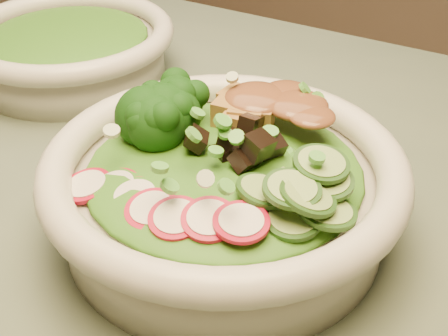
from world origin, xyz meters
The scene contains 12 objects.
dining_table centered at (0.00, 0.00, 0.64)m, with size 1.20×0.80×0.75m.
salad_bowl centered at (-0.05, -0.03, 0.79)m, with size 0.28×0.28×0.08m.
side_bowl centered at (-0.34, 0.12, 0.79)m, with size 0.24×0.24×0.07m.
lettuce_bed centered at (-0.05, -0.03, 0.81)m, with size 0.21×0.21×0.02m, color #1F6014.
side_lettuce centered at (-0.34, 0.12, 0.80)m, with size 0.16×0.16×0.02m, color #1F6014.
broccoli_florets centered at (-0.11, -0.03, 0.83)m, with size 0.08×0.07×0.05m, color black, non-canonical shape.
radish_slices centered at (-0.05, -0.10, 0.82)m, with size 0.11×0.04×0.02m, color #AA0D28, non-canonical shape.
cucumber_slices centered at (0.02, -0.04, 0.82)m, with size 0.07×0.07×0.04m, color #8FB363, non-canonical shape.
mushroom_heap centered at (-0.05, -0.02, 0.83)m, with size 0.07×0.07×0.04m, color black, non-canonical shape.
tofu_cubes centered at (-0.04, 0.03, 0.82)m, with size 0.09×0.06×0.04m, color olive, non-canonical shape.
peanut_sauce centered at (-0.04, 0.03, 0.84)m, with size 0.07×0.06×0.02m, color brown.
scallion_garnish centered at (-0.05, -0.03, 0.84)m, with size 0.20×0.20×0.02m, color #52A439, non-canonical shape.
Camera 1 is at (0.15, -0.37, 1.08)m, focal length 50.00 mm.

